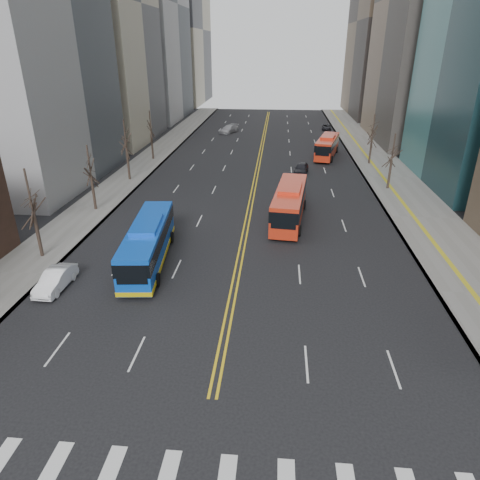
# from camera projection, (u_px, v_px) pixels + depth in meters

# --- Properties ---
(sidewalk_right) EXTENTS (7.00, 130.00, 0.15)m
(sidewalk_right) POSITION_uv_depth(u_px,v_px,m) (391.00, 177.00, 55.59)
(sidewalk_right) COLOR slate
(sidewalk_right) RESTS_ON ground
(sidewalk_left) EXTENTS (5.00, 130.00, 0.15)m
(sidewalk_left) POSITION_uv_depth(u_px,v_px,m) (136.00, 171.00, 58.32)
(sidewalk_left) COLOR slate
(sidewalk_left) RESTS_ON ground
(centerline) EXTENTS (0.55, 100.00, 0.01)m
(centerline) POSITION_uv_depth(u_px,v_px,m) (260.00, 157.00, 66.09)
(centerline) COLOR gold
(centerline) RESTS_ON ground
(street_trees) EXTENTS (35.20, 47.20, 7.60)m
(street_trees) POSITION_uv_depth(u_px,v_px,m) (186.00, 156.00, 46.11)
(street_trees) COLOR #2F241D
(street_trees) RESTS_ON ground
(blue_bus) EXTENTS (3.63, 11.79, 3.39)m
(blue_bus) POSITION_uv_depth(u_px,v_px,m) (148.00, 242.00, 33.20)
(blue_bus) COLOR blue
(blue_bus) RESTS_ON ground
(red_bus_near) EXTENTS (3.79, 11.34, 3.53)m
(red_bus_near) POSITION_uv_depth(u_px,v_px,m) (290.00, 202.00, 41.21)
(red_bus_near) COLOR red
(red_bus_near) RESTS_ON ground
(red_bus_far) EXTENTS (4.69, 10.56, 3.29)m
(red_bus_far) POSITION_uv_depth(u_px,v_px,m) (327.00, 145.00, 65.39)
(red_bus_far) COLOR red
(red_bus_far) RESTS_ON ground
(car_white) EXTENTS (1.55, 4.19, 1.37)m
(car_white) POSITION_uv_depth(u_px,v_px,m) (55.00, 280.00, 29.98)
(car_white) COLOR white
(car_white) RESTS_ON ground
(car_dark_mid) EXTENTS (2.33, 4.42, 1.43)m
(car_dark_mid) POSITION_uv_depth(u_px,v_px,m) (301.00, 169.00, 57.18)
(car_dark_mid) COLOR black
(car_dark_mid) RESTS_ON ground
(car_silver) EXTENTS (3.96, 5.53, 1.49)m
(car_silver) POSITION_uv_depth(u_px,v_px,m) (229.00, 129.00, 84.34)
(car_silver) COLOR #9D9DA2
(car_silver) RESTS_ON ground
(car_dark_far) EXTENTS (2.08, 3.96, 1.06)m
(car_dark_far) POSITION_uv_depth(u_px,v_px,m) (326.00, 127.00, 87.64)
(car_dark_far) COLOR black
(car_dark_far) RESTS_ON ground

